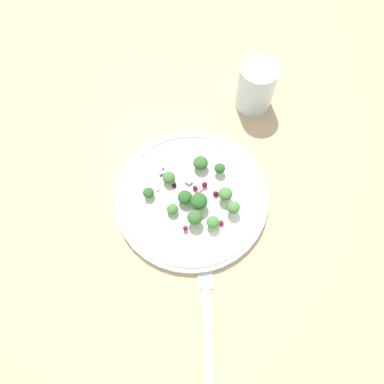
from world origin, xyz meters
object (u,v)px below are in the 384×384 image
Objects in this scene: broccoli_floret_0 at (185,197)px; broccoli_floret_2 at (233,207)px; water_glass at (256,86)px; plate at (192,196)px; broccoli_floret_1 at (201,163)px; fork at (207,318)px.

broccoli_floret_0 is 1.15× the size of broccoli_floret_2.
water_glass is at bearing 44.60° from broccoli_floret_2.
plate is 6.12cm from broccoli_floret_1.
broccoli_floret_2 reaches higher than broccoli_floret_1.
broccoli_floret_2 is 0.13× the size of fork.
broccoli_floret_1 is at bearing 41.40° from plate.
water_glass reaches higher than fork.
plate is 24.66cm from water_glass.
plate is at bearing 123.05° from broccoli_floret_2.
water_glass is (21.73, 10.94, 4.01)cm from plate.
broccoli_floret_0 is 0.15× the size of fork.
plate is 2.58cm from broccoli_floret_0.
broccoli_floret_2 is (5.76, -6.16, 0.32)cm from broccoli_floret_0.
broccoli_floret_0 is at bearing 133.07° from broccoli_floret_2.
plate is at bearing 63.17° from fork.
broccoli_floret_1 is at bearing -157.73° from water_glass.
broccoli_floret_1 reaches higher than plate.
broccoli_floret_2 is (-0.17, -10.21, 0.30)cm from broccoli_floret_1.
water_glass reaches higher than broccoli_floret_0.
fork is (-7.74, -18.24, -2.62)cm from broccoli_floret_0.
water_glass is (31.07, 29.41, 4.62)cm from fork.
plate is 1.62× the size of fork.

